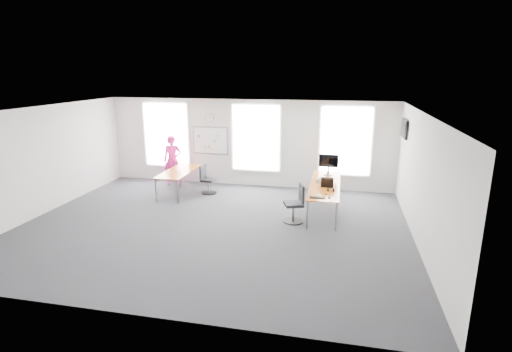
% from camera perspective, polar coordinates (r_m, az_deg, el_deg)
% --- Properties ---
extents(floor, '(10.00, 10.00, 0.00)m').
position_cam_1_polar(floor, '(10.56, -6.16, -7.16)').
color(floor, '#252529').
rests_on(floor, ground).
extents(ceiling, '(10.00, 10.00, 0.00)m').
position_cam_1_polar(ceiling, '(9.84, -6.65, 9.26)').
color(ceiling, white).
rests_on(ceiling, ground).
extents(wall_back, '(10.00, 0.00, 10.00)m').
position_cam_1_polar(wall_back, '(13.86, -1.18, 4.71)').
color(wall_back, silver).
rests_on(wall_back, ground).
extents(wall_front, '(10.00, 0.00, 10.00)m').
position_cam_1_polar(wall_front, '(6.61, -17.45, -7.58)').
color(wall_front, silver).
rests_on(wall_front, ground).
extents(wall_left, '(0.00, 10.00, 10.00)m').
position_cam_1_polar(wall_left, '(12.58, -28.56, 1.84)').
color(wall_left, silver).
rests_on(wall_left, ground).
extents(wall_right, '(0.00, 10.00, 10.00)m').
position_cam_1_polar(wall_right, '(9.77, 22.66, -0.80)').
color(wall_right, silver).
rests_on(wall_right, ground).
extents(window_left, '(1.60, 0.06, 2.20)m').
position_cam_1_polar(window_left, '(14.77, -12.67, 5.77)').
color(window_left, white).
rests_on(window_left, wall_back).
extents(window_mid, '(1.60, 0.06, 2.20)m').
position_cam_1_polar(window_mid, '(13.73, 0.01, 5.47)').
color(window_mid, white).
rests_on(window_mid, wall_back).
extents(window_right, '(1.60, 0.06, 2.20)m').
position_cam_1_polar(window_right, '(13.43, 12.67, 4.89)').
color(window_right, white).
rests_on(window_right, wall_back).
extents(desk_right, '(0.85, 3.17, 0.77)m').
position_cam_1_polar(desk_right, '(11.65, 9.82, -1.41)').
color(desk_right, orange).
rests_on(desk_right, ground).
extents(desk_left, '(0.84, 2.09, 0.76)m').
position_cam_1_polar(desk_left, '(13.30, -10.97, 0.46)').
color(desk_left, orange).
rests_on(desk_left, ground).
extents(chair_right, '(0.60, 0.60, 1.03)m').
position_cam_1_polar(chair_right, '(10.72, 5.69, -4.23)').
color(chair_right, black).
rests_on(chair_right, ground).
extents(chair_left, '(0.50, 0.50, 0.94)m').
position_cam_1_polar(chair_left, '(13.25, -7.00, -0.71)').
color(chair_left, black).
rests_on(chair_left, ground).
extents(person, '(0.74, 0.61, 1.74)m').
position_cam_1_polar(person, '(14.41, -11.84, 2.23)').
color(person, '#E31C83').
rests_on(person, ground).
extents(whiteboard, '(1.20, 0.03, 0.90)m').
position_cam_1_polar(whiteboard, '(14.19, -6.54, 5.06)').
color(whiteboard, white).
rests_on(whiteboard, wall_back).
extents(wall_clock, '(0.30, 0.04, 0.30)m').
position_cam_1_polar(wall_clock, '(14.08, -6.64, 8.27)').
color(wall_clock, gray).
rests_on(wall_clock, wall_back).
extents(tv, '(0.06, 0.90, 0.55)m').
position_cam_1_polar(tv, '(12.52, 20.45, 6.39)').
color(tv, black).
rests_on(tv, wall_right).
extents(keyboard, '(0.41, 0.19, 0.02)m').
position_cam_1_polar(keyboard, '(10.39, 8.74, -3.05)').
color(keyboard, black).
rests_on(keyboard, desk_right).
extents(mouse, '(0.08, 0.11, 0.04)m').
position_cam_1_polar(mouse, '(10.41, 10.43, -3.03)').
color(mouse, black).
rests_on(mouse, desk_right).
extents(lens_cap, '(0.08, 0.08, 0.01)m').
position_cam_1_polar(lens_cap, '(10.72, 9.95, -2.56)').
color(lens_cap, black).
rests_on(lens_cap, desk_right).
extents(headphones, '(0.19, 0.10, 0.11)m').
position_cam_1_polar(headphones, '(10.96, 10.59, -1.93)').
color(headphones, black).
rests_on(headphones, desk_right).
extents(laptop_sleeve, '(0.35, 0.20, 0.28)m').
position_cam_1_polar(laptop_sleeve, '(11.29, 10.14, -0.96)').
color(laptop_sleeve, black).
rests_on(laptop_sleeve, desk_right).
extents(paper_stack, '(0.38, 0.29, 0.12)m').
position_cam_1_polar(paper_stack, '(11.80, 9.48, -0.63)').
color(paper_stack, beige).
rests_on(paper_stack, desk_right).
extents(monitor, '(0.60, 0.24, 0.67)m').
position_cam_1_polar(monitor, '(12.55, 10.32, 1.87)').
color(monitor, black).
rests_on(monitor, desk_right).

